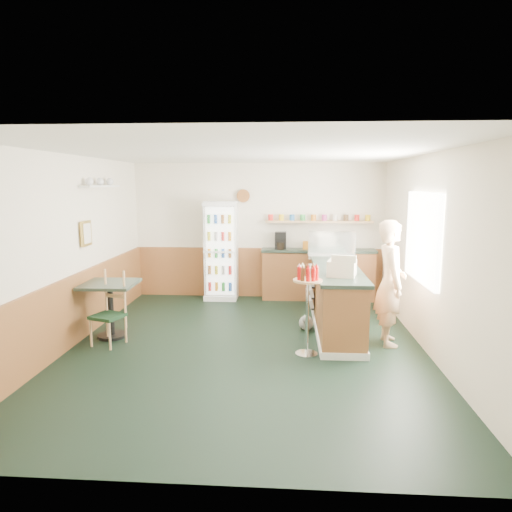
# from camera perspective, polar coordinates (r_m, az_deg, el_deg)

# --- Properties ---
(ground) EXTENTS (6.00, 6.00, 0.00)m
(ground) POSITION_cam_1_polar(r_m,az_deg,el_deg) (6.59, -1.35, -11.32)
(ground) COLOR black
(ground) RESTS_ON ground
(room_envelope) EXTENTS (5.04, 6.02, 2.72)m
(room_envelope) POSITION_cam_1_polar(r_m,az_deg,el_deg) (6.97, -2.71, 2.70)
(room_envelope) COLOR silver
(room_envelope) RESTS_ON ground
(service_counter) EXTENTS (0.68, 3.01, 1.01)m
(service_counter) POSITION_cam_1_polar(r_m,az_deg,el_deg) (7.50, 9.77, -5.23)
(service_counter) COLOR #955530
(service_counter) RESTS_ON ground
(back_counter) EXTENTS (2.24, 0.42, 1.69)m
(back_counter) POSITION_cam_1_polar(r_m,az_deg,el_deg) (9.14, 7.69, -2.01)
(back_counter) COLOR #955530
(back_counter) RESTS_ON ground
(drinks_fridge) EXTENTS (0.64, 0.54, 1.95)m
(drinks_fridge) POSITION_cam_1_polar(r_m,az_deg,el_deg) (9.08, -4.38, 0.68)
(drinks_fridge) COLOR white
(drinks_fridge) RESTS_ON ground
(display_case) EXTENTS (0.80, 0.42, 0.46)m
(display_case) POSITION_cam_1_polar(r_m,az_deg,el_deg) (8.04, 9.41, 1.38)
(display_case) COLOR silver
(display_case) RESTS_ON service_counter
(cash_register) EXTENTS (0.46, 0.47, 0.22)m
(cash_register) POSITION_cam_1_polar(r_m,az_deg,el_deg) (6.52, 10.69, -1.49)
(cash_register) COLOR beige
(cash_register) RESTS_ON service_counter
(shopkeeper) EXTENTS (0.44, 0.60, 1.79)m
(shopkeeper) POSITION_cam_1_polar(r_m,az_deg,el_deg) (6.76, 16.46, -3.25)
(shopkeeper) COLOR tan
(shopkeeper) RESTS_ON ground
(condiment_stand) EXTENTS (0.39, 0.39, 1.21)m
(condiment_stand) POSITION_cam_1_polar(r_m,az_deg,el_deg) (6.11, 6.45, -4.80)
(condiment_stand) COLOR silver
(condiment_stand) RESTS_ON ground
(newspaper_rack) EXTENTS (0.09, 0.45, 0.71)m
(newspaper_rack) POSITION_cam_1_polar(r_m,az_deg,el_deg) (7.71, 6.94, -3.82)
(newspaper_rack) COLOR black
(newspaper_rack) RESTS_ON ground
(cafe_table) EXTENTS (0.78, 0.78, 0.84)m
(cafe_table) POSITION_cam_1_polar(r_m,az_deg,el_deg) (7.17, -17.75, -5.14)
(cafe_table) COLOR black
(cafe_table) RESTS_ON ground
(cafe_chair) EXTENTS (0.50, 0.51, 1.06)m
(cafe_chair) POSITION_cam_1_polar(r_m,az_deg,el_deg) (6.93, -17.83, -5.93)
(cafe_chair) COLOR black
(cafe_chair) RESTS_ON ground
(dog_doorstop) EXTENTS (0.23, 0.30, 0.27)m
(dog_doorstop) POSITION_cam_1_polar(r_m,az_deg,el_deg) (7.30, 6.29, -8.24)
(dog_doorstop) COLOR gray
(dog_doorstop) RESTS_ON ground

